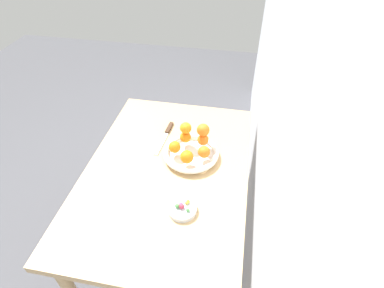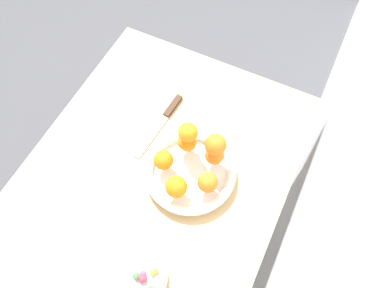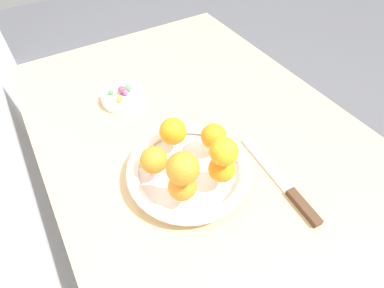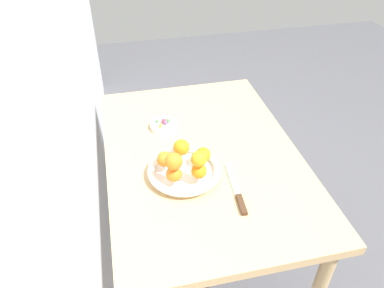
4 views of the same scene
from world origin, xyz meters
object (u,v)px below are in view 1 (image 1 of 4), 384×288
orange_1 (203,140)px  candy_ball_2 (188,201)px  candy_ball_6 (182,206)px  orange_6 (186,128)px  candy_ball_1 (181,204)px  orange_4 (187,157)px  candy_ball_0 (181,206)px  orange_5 (203,130)px  orange_2 (185,137)px  orange_0 (204,152)px  dining_table (167,183)px  orange_3 (175,147)px  knife (166,135)px  candy_ball_5 (187,203)px  candy_ball_4 (177,206)px  candy_dish (182,209)px  candy_ball_3 (188,210)px  fruit_bowl (191,153)px

orange_1 → candy_ball_2: orange_1 is taller
candy_ball_6 → orange_1: bearing=176.0°
orange_6 → candy_ball_1: 0.39m
orange_4 → candy_ball_0: orange_4 is taller
orange_5 → orange_2: bearing=-91.1°
orange_2 → candy_ball_6: size_ratio=2.55×
orange_5 → candy_ball_6: (0.39, -0.03, -0.09)m
orange_0 → candy_ball_6: size_ratio=2.64×
dining_table → orange_5: 0.31m
orange_4 → candy_ball_2: orange_4 is taller
candy_ball_2 → orange_4: bearing=-167.5°
orange_0 → orange_3: bearing=-93.1°
orange_5 → knife: (-0.07, -0.21, -0.12)m
orange_1 → knife: 0.23m
orange_1 → orange_3: (0.08, -0.12, 0.00)m
candy_ball_6 → candy_ball_0: bearing=-108.6°
candy_ball_5 → orange_0: bearing=174.2°
orange_1 → candy_ball_4: (0.38, -0.04, -0.04)m
dining_table → candy_ball_6: size_ratio=50.12×
candy_dish → knife: 0.49m
candy_ball_1 → orange_4: bearing=-174.6°
orange_1 → candy_ball_2: bearing=-1.0°
orange_2 → candy_ball_4: bearing=6.5°
orange_1 → candy_ball_1: 0.37m
orange_1 → orange_6: size_ratio=1.00×
orange_2 → candy_ball_3: bearing=12.8°
orange_3 → candy_ball_4: bearing=14.6°
candy_ball_2 → candy_ball_5: (0.01, -0.00, -0.00)m
candy_ball_5 → orange_1: bearing=178.4°
dining_table → candy_ball_3: (0.22, 0.15, 0.12)m
orange_5 → candy_ball_5: orange_5 is taller
fruit_bowl → candy_ball_5: size_ratio=18.81×
orange_1 → candy_ball_1: bearing=-4.9°
candy_ball_1 → candy_ball_3: bearing=55.6°
orange_0 → candy_ball_6: bearing=-8.5°
candy_ball_1 → orange_2: bearing=-171.3°
candy_ball_2 → candy_ball_3: 0.04m
orange_2 → candy_ball_5: (0.36, 0.08, -0.04)m
candy_ball_2 → candy_ball_4: size_ratio=0.83×
fruit_bowl → orange_5: 0.13m
candy_ball_3 → candy_ball_4: (-0.01, -0.05, 0.00)m
candy_ball_2 → candy_ball_5: size_ratio=1.08×
orange_1 → candy_ball_0: 0.38m
orange_2 → candy_ball_5: bearing=12.3°
fruit_bowl → orange_3: orange_3 is taller
orange_1 → candy_ball_2: 0.35m
dining_table → knife: (-0.24, -0.07, 0.09)m
orange_4 → candy_ball_1: size_ratio=3.87×
candy_ball_4 → candy_ball_5: (-0.02, 0.03, -0.00)m
dining_table → candy_ball_1: 0.26m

